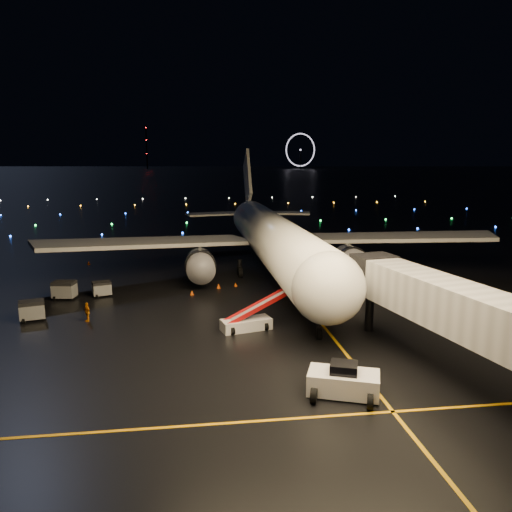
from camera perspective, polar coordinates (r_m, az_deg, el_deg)
The scene contains 17 objects.
ground at distance 335.36m, azimuth -7.84°, elevation 8.47°, with size 2000.00×2000.00×0.00m, color black.
lane_centre at distance 53.25m, azimuth 4.90°, elevation -4.53°, with size 0.25×80.00×0.02m, color #E69F0A.
lane_cross at distance 29.37m, azimuth -18.84°, elevation -18.60°, with size 60.00×0.25×0.02m, color #E69F0A.
airliner at distance 62.58m, azimuth 1.54°, elevation 5.24°, with size 56.11×53.30×15.90m, color white, non-canonical shape.
pushback_tug at distance 31.89m, azimuth 9.97°, elevation -13.65°, with size 4.30×2.25×2.05m, color silver.
belt_loader at distance 42.36m, azimuth -1.14°, elevation -6.49°, with size 6.20×1.69×3.01m, color silver, non-canonical shape.
crew_c at distance 47.13m, azimuth -18.75°, elevation -6.08°, with size 1.01×0.42×1.73m, color orange.
safety_cone_0 at distance 56.12m, azimuth -4.30°, elevation -3.44°, with size 0.46×0.46×0.52m, color #EC5008.
safety_cone_1 at distance 56.91m, azimuth -2.34°, elevation -3.25°, with size 0.41×0.41×0.47m, color #EC5008.
safety_cone_2 at distance 53.74m, azimuth -7.33°, elevation -4.16°, with size 0.44×0.44×0.51m, color #EC5008.
safety_cone_3 at distance 72.09m, azimuth -18.58°, elevation -0.76°, with size 0.44×0.44×0.50m, color #EC5008.
ferris_wheel at distance 773.89m, azimuth 5.10°, elevation 11.84°, with size 50.00×4.00×52.00m, color black, non-canonical shape.
radio_mast at distance 777.63m, azimuth -12.40°, elevation 12.07°, with size 1.80×1.80×64.00m, color black.
taxiway_lights at distance 141.75m, azimuth -7.93°, elevation 5.21°, with size 164.00×92.00×0.36m, color black, non-canonical shape.
baggage_cart_0 at distance 55.16m, azimuth -17.21°, elevation -3.61°, with size 1.85×1.30×1.57m, color gray.
baggage_cart_1 at distance 55.32m, azimuth -21.05°, elevation -3.66°, with size 2.19×1.53×1.86m, color gray.
baggage_cart_2 at distance 49.23m, azimuth -24.22°, elevation -5.71°, with size 2.11×1.48×1.80m, color gray.
Camera 1 is at (0.71, -35.05, 14.24)m, focal length 35.00 mm.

